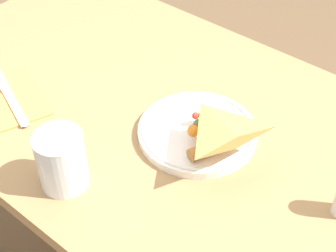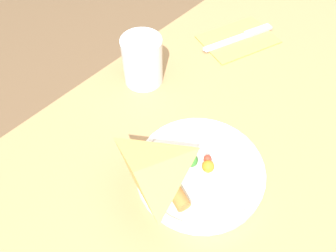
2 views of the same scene
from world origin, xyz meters
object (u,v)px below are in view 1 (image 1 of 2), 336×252
(napkin_folded, at_px, (10,99))
(milk_glass, at_px, (62,161))
(dining_table, at_px, (138,143))
(plate_pizza, at_px, (199,131))
(butter_knife, at_px, (8,94))

(napkin_folded, bearing_deg, milk_glass, -16.91)
(dining_table, distance_m, napkin_folded, 0.29)
(dining_table, distance_m, milk_glass, 0.31)
(plate_pizza, bearing_deg, dining_table, 177.54)
(dining_table, height_order, napkin_folded, napkin_folded)
(milk_glass, xyz_separation_m, napkin_folded, (-0.26, 0.08, -0.05))
(dining_table, bearing_deg, plate_pizza, -2.46)
(dining_table, relative_size, plate_pizza, 4.71)
(plate_pizza, distance_m, napkin_folded, 0.40)
(plate_pizza, distance_m, butter_knife, 0.41)
(napkin_folded, bearing_deg, dining_table, 40.46)
(dining_table, distance_m, plate_pizza, 0.22)
(napkin_folded, xyz_separation_m, butter_knife, (-0.01, 0.00, 0.00))
(butter_knife, bearing_deg, milk_glass, 3.41)
(milk_glass, relative_size, butter_knife, 0.55)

